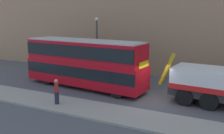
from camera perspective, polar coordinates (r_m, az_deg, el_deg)
name	(u,v)px	position (r m, az deg, el deg)	size (l,w,h in m)	color
ground_plane	(157,99)	(19.24, 9.88, -7.00)	(120.00, 120.00, 0.00)	#4C4C51
near_kerb	(136,118)	(15.48, 5.25, -11.20)	(60.00, 2.80, 0.15)	gray
double_decker_bus	(84,62)	(21.60, -6.29, 1.22)	(11.19, 3.55, 4.06)	#B70C19
pedestrian_onlooker	(57,92)	(17.63, -12.22, -5.44)	(0.46, 0.47, 1.71)	#232333
street_lamp	(97,41)	(26.72, -3.37, 5.88)	(0.36, 0.36, 5.83)	#38383D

